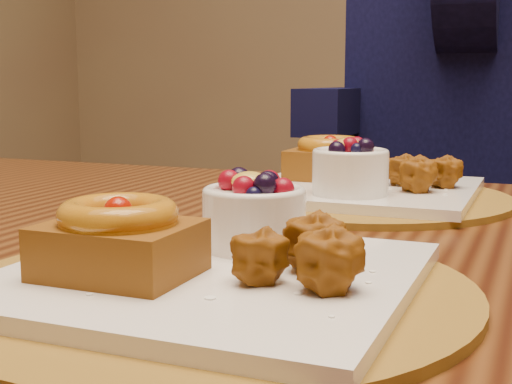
% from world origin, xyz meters
% --- Properties ---
extents(dining_table, '(1.60, 0.90, 0.76)m').
position_xyz_m(dining_table, '(-0.06, -0.03, 0.68)').
color(dining_table, '#331509').
rests_on(dining_table, ground).
extents(place_setting_near, '(0.38, 0.38, 0.08)m').
position_xyz_m(place_setting_near, '(-0.07, -0.25, 0.78)').
color(place_setting_near, brown).
rests_on(place_setting_near, dining_table).
extents(place_setting_far, '(0.38, 0.38, 0.09)m').
position_xyz_m(place_setting_far, '(-0.07, 0.18, 0.78)').
color(place_setting_far, brown).
rests_on(place_setting_far, dining_table).
extents(diner, '(0.57, 0.53, 0.93)m').
position_xyz_m(diner, '(0.01, 0.79, 0.99)').
color(diner, black).
rests_on(diner, ground).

